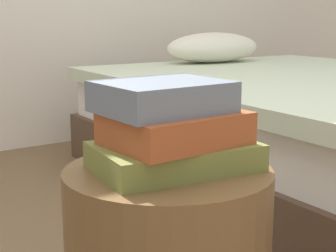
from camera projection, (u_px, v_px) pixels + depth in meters
bed at (323, 129)px, 2.27m from camera, size 1.64×2.08×0.62m
book_olive at (175, 156)px, 1.02m from camera, size 0.32×0.23×0.05m
book_rust at (176, 128)px, 1.00m from camera, size 0.25×0.19×0.06m
book_slate at (162, 97)px, 0.99m from camera, size 0.23×0.19×0.06m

